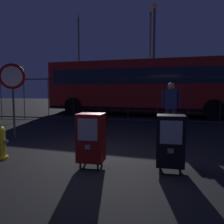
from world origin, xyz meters
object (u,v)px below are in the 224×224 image
object	(u,v)px
newspaper_box_secondary	(91,137)
street_light_near_right	(79,54)
bus_far	(140,86)
newspaper_box_primary	(171,141)
bus_near	(142,85)
fire_hydrant	(1,142)
stop_sign	(12,85)
street_light_far_left	(154,50)
pedestrian	(171,106)
traffic_cone	(100,128)
street_light_near_left	(150,51)

from	to	relation	value
newspaper_box_secondary	street_light_near_right	bearing A→B (deg)	110.59
bus_far	street_light_near_right	distance (m)	6.59
newspaper_box_primary	bus_far	xyz separation A→B (m)	(-1.84, 13.38, 1.14)
newspaper_box_secondary	bus_near	bearing A→B (deg)	89.30
bus_near	bus_far	bearing A→B (deg)	103.20
fire_hydrant	street_light_near_right	world-z (taller)	street_light_near_right
stop_sign	street_light_far_left	world-z (taller)	street_light_far_left
fire_hydrant	newspaper_box_primary	xyz separation A→B (m)	(3.48, -0.10, 0.22)
pedestrian	bus_near	size ratio (longest dim) A/B	0.16
newspaper_box_primary	bus_far	bearing A→B (deg)	97.82
stop_sign	pedestrian	distance (m)	4.87
pedestrian	traffic_cone	distance (m)	2.33
bus_near	street_light_far_left	size ratio (longest dim) A/B	1.69
bus_near	bus_far	world-z (taller)	same
stop_sign	traffic_cone	xyz separation A→B (m)	(2.47, 0.83, -1.34)
traffic_cone	street_light_near_right	bearing A→B (deg)	112.51
stop_sign	bus_far	distance (m)	11.55
traffic_cone	street_light_near_right	xyz separation A→B (m)	(-5.26, 12.70, 4.22)
newspaper_box_primary	bus_near	bearing A→B (deg)	98.12
newspaper_box_secondary	street_light_near_right	size ratio (longest dim) A/B	0.13
bus_far	street_light_near_right	xyz separation A→B (m)	(-5.51, 2.30, 2.77)
street_light_far_left	stop_sign	bearing A→B (deg)	-115.73
newspaper_box_secondary	newspaper_box_primary	bearing A→B (deg)	1.37
bus_near	street_light_near_left	size ratio (longest dim) A/B	1.35
street_light_far_left	traffic_cone	bearing A→B (deg)	-100.69
street_light_near_left	fire_hydrant	bearing A→B (deg)	-97.91
stop_sign	street_light_near_right	bearing A→B (deg)	101.67
fire_hydrant	street_light_near_right	distance (m)	16.58
newspaper_box_primary	street_light_far_left	distance (m)	10.55
fire_hydrant	bus_far	bearing A→B (deg)	82.95
street_light_near_left	newspaper_box_secondary	bearing A→B (deg)	-90.53
bus_near	street_light_near_left	bearing A→B (deg)	95.78
traffic_cone	street_light_near_right	distance (m)	14.39
street_light_far_left	pedestrian	bearing A→B (deg)	-82.71
fire_hydrant	newspaper_box_primary	world-z (taller)	newspaper_box_primary
newspaper_box_primary	traffic_cone	bearing A→B (deg)	125.06
bus_near	pedestrian	bearing A→B (deg)	-70.36
fire_hydrant	bus_far	distance (m)	13.45
stop_sign	street_light_far_left	size ratio (longest dim) A/B	0.35
newspaper_box_secondary	stop_sign	xyz separation A→B (m)	(-3.11, 2.18, 1.03)
street_light_far_left	newspaper_box_primary	bearing A→B (deg)	-85.71
bus_near	street_light_far_left	bearing A→B (deg)	56.00
stop_sign	traffic_cone	distance (m)	2.93
newspaper_box_primary	traffic_cone	xyz separation A→B (m)	(-2.09, 2.98, -0.31)
pedestrian	street_light_near_right	xyz separation A→B (m)	(-7.44, 12.20, 3.54)
newspaper_box_primary	traffic_cone	distance (m)	3.65
traffic_cone	street_light_near_left	distance (m)	13.51
bus_near	street_light_near_right	xyz separation A→B (m)	(-6.02, 6.33, 2.77)
newspaper_box_primary	street_light_near_right	bearing A→B (deg)	115.12
fire_hydrant	newspaper_box_secondary	world-z (taller)	newspaper_box_secondary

